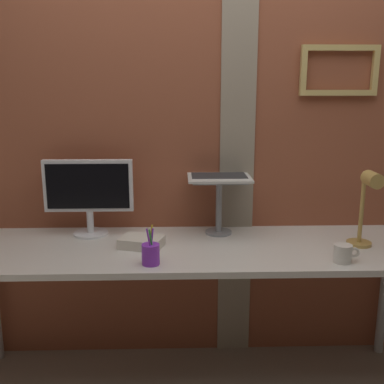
{
  "coord_description": "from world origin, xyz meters",
  "views": [
    {
      "loc": [
        -0.17,
        -2.02,
        1.52
      ],
      "look_at": [
        -0.1,
        0.16,
        1.01
      ],
      "focal_mm": 42.23,
      "sensor_mm": 36.0,
      "label": 1
    }
  ],
  "objects_px": {
    "pen_cup": "(151,254)",
    "laptop": "(218,167)",
    "monitor": "(89,190)",
    "desk_lamp": "(367,201)",
    "coffee_mug": "(343,253)"
  },
  "relations": [
    {
      "from": "pen_cup",
      "to": "laptop",
      "type": "bearing_deg",
      "value": 55.67
    },
    {
      "from": "desk_lamp",
      "to": "coffee_mug",
      "type": "height_order",
      "value": "desk_lamp"
    },
    {
      "from": "monitor",
      "to": "pen_cup",
      "type": "distance_m",
      "value": 0.57
    },
    {
      "from": "coffee_mug",
      "to": "monitor",
      "type": "bearing_deg",
      "value": 160.63
    },
    {
      "from": "monitor",
      "to": "desk_lamp",
      "type": "height_order",
      "value": "monitor"
    },
    {
      "from": "monitor",
      "to": "laptop",
      "type": "distance_m",
      "value": 0.69
    },
    {
      "from": "desk_lamp",
      "to": "pen_cup",
      "type": "height_order",
      "value": "desk_lamp"
    },
    {
      "from": "desk_lamp",
      "to": "monitor",
      "type": "bearing_deg",
      "value": 169.43
    },
    {
      "from": "laptop",
      "to": "desk_lamp",
      "type": "xyz_separation_m",
      "value": [
        0.68,
        -0.32,
        -0.11
      ]
    },
    {
      "from": "monitor",
      "to": "desk_lamp",
      "type": "bearing_deg",
      "value": -10.57
    },
    {
      "from": "monitor",
      "to": "laptop",
      "type": "relative_size",
      "value": 1.41
    },
    {
      "from": "desk_lamp",
      "to": "coffee_mug",
      "type": "xyz_separation_m",
      "value": [
        -0.16,
        -0.17,
        -0.2
      ]
    },
    {
      "from": "laptop",
      "to": "coffee_mug",
      "type": "height_order",
      "value": "laptop"
    },
    {
      "from": "pen_cup",
      "to": "coffee_mug",
      "type": "bearing_deg",
      "value": 0.01
    },
    {
      "from": "desk_lamp",
      "to": "coffee_mug",
      "type": "distance_m",
      "value": 0.3
    }
  ]
}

